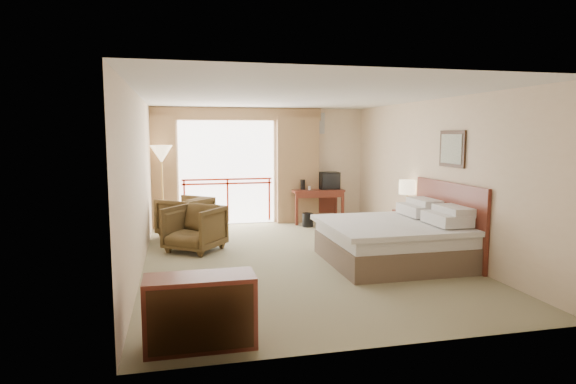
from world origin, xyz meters
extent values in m
plane|color=gray|center=(0.00, 0.00, 0.00)|extent=(7.00, 7.00, 0.00)
plane|color=white|center=(0.00, 0.00, 2.70)|extent=(7.00, 7.00, 0.00)
plane|color=beige|center=(0.00, 3.50, 1.35)|extent=(5.00, 0.00, 5.00)
plane|color=beige|center=(0.00, -3.50, 1.35)|extent=(5.00, 0.00, 5.00)
plane|color=beige|center=(-2.50, 0.00, 1.35)|extent=(0.00, 7.00, 7.00)
plane|color=beige|center=(2.50, 0.00, 1.35)|extent=(0.00, 7.00, 7.00)
plane|color=white|center=(-0.80, 3.48, 1.20)|extent=(2.40, 0.00, 2.40)
cube|color=red|center=(-0.80, 3.46, 0.95)|extent=(2.09, 0.03, 0.04)
cube|color=red|center=(-0.80, 3.46, 1.05)|extent=(2.09, 0.03, 0.04)
cube|color=red|center=(-1.79, 3.46, 0.55)|extent=(0.04, 0.03, 1.00)
cube|color=red|center=(-0.80, 3.46, 0.55)|extent=(0.04, 0.03, 1.00)
cube|color=red|center=(0.19, 3.46, 0.55)|extent=(0.04, 0.03, 1.00)
cube|color=#8E6B49|center=(-2.45, 3.35, 1.25)|extent=(1.00, 0.26, 2.50)
cube|color=#8E6B49|center=(0.85, 3.35, 1.25)|extent=(1.00, 0.26, 2.50)
cube|color=#8E6B49|center=(-0.80, 3.38, 2.55)|extent=(4.40, 0.22, 0.28)
cube|color=silver|center=(1.30, 3.47, 2.35)|extent=(0.50, 0.04, 0.50)
cube|color=brown|center=(1.45, -0.60, 0.20)|extent=(2.05, 2.00, 0.40)
cube|color=silver|center=(1.45, -0.60, 0.50)|extent=(2.01, 1.96, 0.22)
cube|color=silver|center=(1.40, -0.60, 0.63)|extent=(2.09, 2.06, 0.08)
cube|color=silver|center=(2.15, -1.05, 0.78)|extent=(0.50, 0.75, 0.18)
cube|color=silver|center=(2.15, -0.15, 0.78)|extent=(0.50, 0.75, 0.18)
cube|color=silver|center=(2.28, -1.05, 0.90)|extent=(0.40, 0.70, 0.14)
cube|color=silver|center=(2.28, -0.15, 0.90)|extent=(0.40, 0.70, 0.14)
cube|color=#5A1F16|center=(2.46, -0.60, 0.65)|extent=(0.06, 2.10, 1.30)
cube|color=black|center=(2.48, -0.60, 1.85)|extent=(0.03, 0.72, 0.60)
cube|color=silver|center=(2.46, -0.60, 1.85)|extent=(0.01, 0.60, 0.48)
cube|color=#5A1F16|center=(2.37, 0.67, 0.31)|extent=(0.46, 0.54, 0.62)
cylinder|color=tan|center=(2.37, 0.72, 0.66)|extent=(0.13, 0.13, 0.04)
cylinder|color=tan|center=(2.37, 0.72, 0.83)|extent=(0.03, 0.03, 0.34)
cylinder|color=#FFE5B2|center=(2.37, 0.72, 1.08)|extent=(0.32, 0.32, 0.27)
cube|color=black|center=(2.32, 0.52, 0.66)|extent=(0.19, 0.16, 0.08)
cube|color=#5A1F16|center=(1.28, 3.16, 0.77)|extent=(1.21, 0.59, 0.05)
cube|color=#5A1F16|center=(0.73, 2.91, 0.37)|extent=(0.06, 0.06, 0.75)
cube|color=#5A1F16|center=(1.84, 2.91, 0.37)|extent=(0.06, 0.06, 0.75)
cube|color=#5A1F16|center=(0.73, 3.41, 0.37)|extent=(0.06, 0.06, 0.75)
cube|color=#5A1F16|center=(1.84, 3.41, 0.37)|extent=(0.06, 0.06, 0.75)
cube|color=#5A1F16|center=(1.28, 3.41, 0.46)|extent=(1.11, 0.03, 0.56)
cube|color=#5A1F16|center=(1.28, 2.90, 0.69)|extent=(1.11, 0.03, 0.12)
cube|color=black|center=(1.58, 3.16, 0.99)|extent=(0.45, 0.35, 0.41)
cube|color=black|center=(1.58, 2.99, 0.99)|extent=(0.41, 0.02, 0.33)
cylinder|color=black|center=(0.93, 3.16, 0.91)|extent=(0.14, 0.14, 0.24)
cylinder|color=white|center=(1.08, 3.11, 0.84)|extent=(0.07, 0.07, 0.09)
cylinder|color=black|center=(0.93, 2.68, 0.16)|extent=(0.25, 0.25, 0.31)
imported|color=#423018|center=(-1.80, 2.23, 0.00)|extent=(1.26, 1.26, 0.83)
imported|color=#423018|center=(-1.66, 0.94, 0.00)|extent=(1.24, 1.25, 0.82)
cylinder|color=black|center=(-1.88, 1.62, 0.51)|extent=(0.48, 0.48, 0.04)
cylinder|color=black|center=(-1.88, 1.62, 0.26)|extent=(0.06, 0.06, 0.48)
cylinder|color=black|center=(-1.88, 1.62, 0.02)|extent=(0.35, 0.35, 0.03)
imported|color=white|center=(-1.88, 1.62, 0.53)|extent=(0.19, 0.24, 0.02)
cylinder|color=tan|center=(-2.26, 2.98, 0.02)|extent=(0.30, 0.30, 0.03)
cylinder|color=tan|center=(-2.26, 2.98, 0.81)|extent=(0.03, 0.03, 1.61)
cone|color=#FFE5B2|center=(-2.26, 2.98, 1.67)|extent=(0.47, 0.47, 0.38)
cube|color=#5A1F16|center=(-1.75, -3.08, 0.36)|extent=(1.08, 0.45, 0.72)
cube|color=black|center=(-1.75, -3.30, 0.36)|extent=(0.99, 0.02, 0.63)
camera|label=1|loc=(-1.94, -7.70, 2.09)|focal=30.00mm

